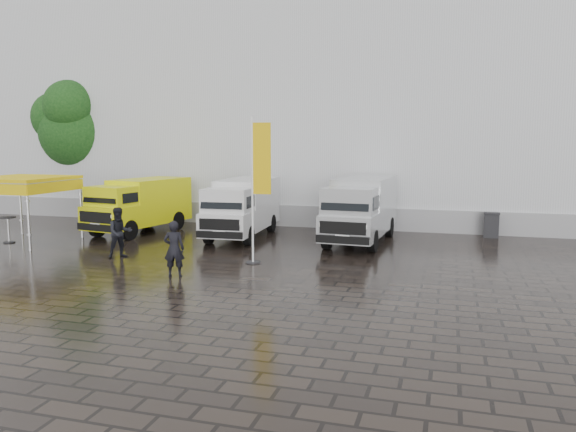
% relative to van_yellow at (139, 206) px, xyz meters
% --- Properties ---
extents(ground, '(120.00, 120.00, 0.00)m').
position_rel_van_yellow_xyz_m(ground, '(7.21, -4.29, -1.16)').
color(ground, black).
rests_on(ground, ground).
extents(exhibition_hall, '(44.00, 16.00, 12.00)m').
position_rel_van_yellow_xyz_m(exhibition_hall, '(9.21, 11.71, 4.84)').
color(exhibition_hall, silver).
rests_on(exhibition_hall, ground).
extents(hall_plinth, '(44.00, 0.15, 1.00)m').
position_rel_van_yellow_xyz_m(hall_plinth, '(9.21, 3.66, -0.66)').
color(hall_plinth, gray).
rests_on(hall_plinth, ground).
extents(van_yellow, '(2.80, 5.31, 2.33)m').
position_rel_van_yellow_xyz_m(van_yellow, '(0.00, 0.00, 0.00)').
color(van_yellow, '#D9DF0B').
rests_on(van_yellow, ground).
extents(van_white, '(2.14, 5.60, 2.39)m').
position_rel_van_yellow_xyz_m(van_white, '(4.74, 0.18, 0.03)').
color(van_white, silver).
rests_on(van_white, ground).
extents(van_silver, '(2.27, 5.93, 2.53)m').
position_rel_van_yellow_xyz_m(van_silver, '(9.66, 0.41, 0.10)').
color(van_silver, silver).
rests_on(van_silver, ground).
extents(canopy_tent, '(3.23, 3.23, 2.59)m').
position_rel_van_yellow_xyz_m(canopy_tent, '(-3.17, -3.33, 1.27)').
color(canopy_tent, silver).
rests_on(canopy_tent, ground).
extents(flagpole, '(0.88, 0.50, 4.76)m').
position_rel_van_yellow_xyz_m(flagpole, '(7.05, -4.43, 1.48)').
color(flagpole, black).
rests_on(flagpole, ground).
extents(tree, '(4.13, 4.18, 7.41)m').
position_rel_van_yellow_xyz_m(tree, '(-6.52, 4.91, 3.59)').
color(tree, black).
rests_on(tree, ground).
extents(cocktail_table, '(0.60, 0.60, 1.03)m').
position_rel_van_yellow_xyz_m(cocktail_table, '(-3.66, -3.61, -0.65)').
color(cocktail_table, black).
rests_on(cocktail_table, ground).
extents(wheelie_bin, '(0.66, 0.66, 1.05)m').
position_rel_van_yellow_xyz_m(wheelie_bin, '(14.72, 3.09, -0.64)').
color(wheelie_bin, black).
rests_on(wheelie_bin, ground).
extents(person_front, '(0.70, 0.56, 1.67)m').
position_rel_van_yellow_xyz_m(person_front, '(5.29, -6.86, -0.33)').
color(person_front, black).
rests_on(person_front, ground).
extents(person_tent, '(1.05, 1.07, 1.73)m').
position_rel_van_yellow_xyz_m(person_tent, '(2.18, -4.87, -0.30)').
color(person_tent, black).
rests_on(person_tent, ground).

